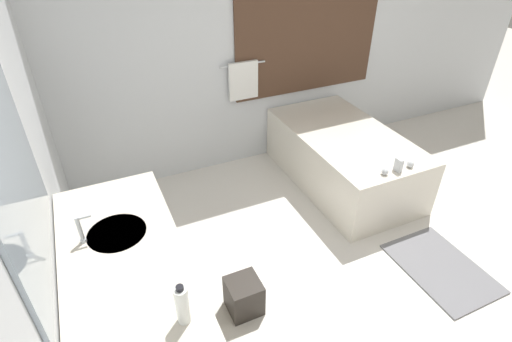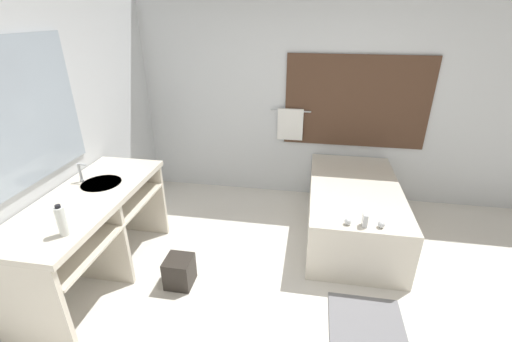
# 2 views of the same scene
# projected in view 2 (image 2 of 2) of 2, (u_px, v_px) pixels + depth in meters

# --- Properties ---
(ground_plane) EXTENTS (16.00, 16.00, 0.00)m
(ground_plane) POSITION_uv_depth(u_px,v_px,m) (302.00, 321.00, 2.77)
(ground_plane) COLOR silver
(ground_plane) RESTS_ON ground
(wall_back_with_blinds) EXTENTS (7.40, 0.13, 2.70)m
(wall_back_with_blinds) POSITION_uv_depth(u_px,v_px,m) (318.00, 95.00, 4.18)
(wall_back_with_blinds) COLOR silver
(wall_back_with_blinds) RESTS_ON ground_plane
(wall_left_with_mirror) EXTENTS (0.08, 7.40, 2.70)m
(wall_left_with_mirror) POSITION_uv_depth(u_px,v_px,m) (10.00, 148.00, 2.53)
(wall_left_with_mirror) COLOR silver
(wall_left_with_mirror) RESTS_ON ground_plane
(vanity_counter) EXTENTS (0.67, 1.62, 0.88)m
(vanity_counter) POSITION_uv_depth(u_px,v_px,m) (92.00, 219.00, 2.96)
(vanity_counter) COLOR beige
(vanity_counter) RESTS_ON ground_plane
(sink_faucet) EXTENTS (0.09, 0.04, 0.18)m
(sink_faucet) POSITION_uv_depth(u_px,v_px,m) (81.00, 173.00, 3.05)
(sink_faucet) COLOR silver
(sink_faucet) RESTS_ON vanity_counter
(bathtub) EXTENTS (0.94, 1.71, 0.71)m
(bathtub) POSITION_uv_depth(u_px,v_px,m) (353.00, 207.00, 3.75)
(bathtub) COLOR silver
(bathtub) RESTS_ON ground_plane
(water_bottle_1) EXTENTS (0.06, 0.06, 0.23)m
(water_bottle_1) POSITION_uv_depth(u_px,v_px,m) (62.00, 221.00, 2.31)
(water_bottle_1) COLOR silver
(water_bottle_1) RESTS_ON vanity_counter
(waste_bin) EXTENTS (0.24, 0.24, 0.28)m
(waste_bin) POSITION_uv_depth(u_px,v_px,m) (179.00, 271.00, 3.10)
(waste_bin) COLOR #2D2823
(waste_bin) RESTS_ON ground_plane
(bath_mat) EXTENTS (0.59, 0.83, 0.02)m
(bath_mat) POSITION_uv_depth(u_px,v_px,m) (368.00, 337.00, 2.62)
(bath_mat) COLOR slate
(bath_mat) RESTS_ON ground_plane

